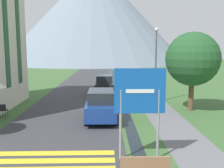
{
  "coord_description": "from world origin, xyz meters",
  "views": [
    {
      "loc": [
        -0.13,
        -5.33,
        4.21
      ],
      "look_at": [
        0.27,
        10.0,
        2.08
      ],
      "focal_mm": 40.0,
      "sensor_mm": 36.0,
      "label": 1
    }
  ],
  "objects_px": {
    "road_sign": "(140,99)",
    "tree_by_path": "(193,59)",
    "parked_car_near": "(101,105)",
    "streetlamp": "(156,60)",
    "parked_car_far": "(104,85)",
    "cafe_chair_far_right": "(3,109)"
  },
  "relations": [
    {
      "from": "road_sign",
      "to": "streetlamp",
      "type": "xyz_separation_m",
      "value": [
        2.65,
        10.28,
        1.08
      ]
    },
    {
      "from": "parked_car_near",
      "to": "streetlamp",
      "type": "xyz_separation_m",
      "value": [
        4.2,
        4.78,
        2.52
      ]
    },
    {
      "from": "tree_by_path",
      "to": "parked_car_near",
      "type": "bearing_deg",
      "value": -160.65
    },
    {
      "from": "parked_car_near",
      "to": "parked_car_far",
      "type": "height_order",
      "value": "same"
    },
    {
      "from": "parked_car_far",
      "to": "cafe_chair_far_right",
      "type": "xyz_separation_m",
      "value": [
        -6.26,
        -8.0,
        -0.39
      ]
    },
    {
      "from": "parked_car_far",
      "to": "tree_by_path",
      "type": "height_order",
      "value": "tree_by_path"
    },
    {
      "from": "parked_car_far",
      "to": "tree_by_path",
      "type": "relative_size",
      "value": 0.71
    },
    {
      "from": "road_sign",
      "to": "parked_car_near",
      "type": "height_order",
      "value": "road_sign"
    },
    {
      "from": "road_sign",
      "to": "tree_by_path",
      "type": "height_order",
      "value": "tree_by_path"
    },
    {
      "from": "parked_car_near",
      "to": "streetlamp",
      "type": "bearing_deg",
      "value": 48.7
    },
    {
      "from": "road_sign",
      "to": "parked_car_far",
      "type": "distance_m",
      "value": 14.3
    },
    {
      "from": "streetlamp",
      "to": "tree_by_path",
      "type": "xyz_separation_m",
      "value": [
        1.98,
        -2.61,
        0.13
      ]
    },
    {
      "from": "road_sign",
      "to": "streetlamp",
      "type": "relative_size",
      "value": 0.6
    },
    {
      "from": "road_sign",
      "to": "parked_car_far",
      "type": "relative_size",
      "value": 0.92
    },
    {
      "from": "parked_car_far",
      "to": "tree_by_path",
      "type": "xyz_separation_m",
      "value": [
        6.03,
        -6.49,
        2.65
      ]
    },
    {
      "from": "cafe_chair_far_right",
      "to": "road_sign",
      "type": "bearing_deg",
      "value": -48.16
    },
    {
      "from": "cafe_chair_far_right",
      "to": "tree_by_path",
      "type": "bearing_deg",
      "value": -2.36
    },
    {
      "from": "parked_car_far",
      "to": "streetlamp",
      "type": "xyz_separation_m",
      "value": [
        4.05,
        -3.87,
        2.52
      ]
    },
    {
      "from": "parked_car_far",
      "to": "road_sign",
      "type": "bearing_deg",
      "value": -84.35
    },
    {
      "from": "parked_car_near",
      "to": "cafe_chair_far_right",
      "type": "distance_m",
      "value": 6.16
    },
    {
      "from": "parked_car_near",
      "to": "road_sign",
      "type": "bearing_deg",
      "value": -74.24
    },
    {
      "from": "parked_car_far",
      "to": "streetlamp",
      "type": "relative_size",
      "value": 0.65
    }
  ]
}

